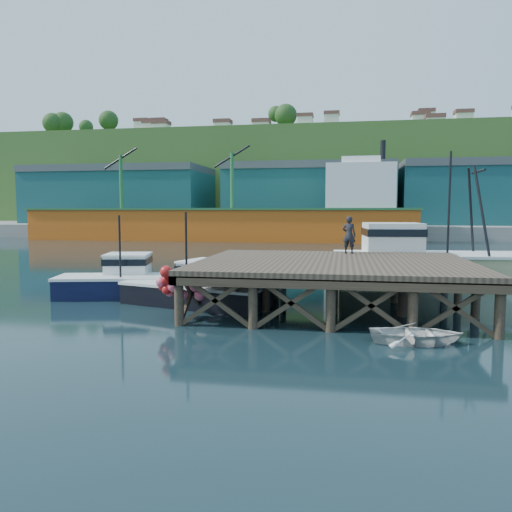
% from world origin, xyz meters
% --- Properties ---
extents(ground, '(300.00, 300.00, 0.00)m').
position_xyz_m(ground, '(0.00, 0.00, 0.00)').
color(ground, black).
rests_on(ground, ground).
extents(wharf, '(12.00, 10.00, 2.62)m').
position_xyz_m(wharf, '(5.50, -0.19, 1.94)').
color(wharf, brown).
rests_on(wharf, ground).
extents(far_quay, '(160.00, 40.00, 2.00)m').
position_xyz_m(far_quay, '(0.00, 70.00, 1.00)').
color(far_quay, gray).
rests_on(far_quay, ground).
extents(warehouse_left, '(32.00, 16.00, 9.00)m').
position_xyz_m(warehouse_left, '(-35.00, 65.00, 6.50)').
color(warehouse_left, '#174A4E').
rests_on(warehouse_left, far_quay).
extents(warehouse_mid, '(28.00, 16.00, 9.00)m').
position_xyz_m(warehouse_mid, '(0.00, 65.00, 6.50)').
color(warehouse_mid, '#174A4E').
rests_on(warehouse_mid, far_quay).
extents(warehouse_right, '(30.00, 16.00, 9.00)m').
position_xyz_m(warehouse_right, '(30.00, 65.00, 6.50)').
color(warehouse_right, '#174A4E').
rests_on(warehouse_right, far_quay).
extents(cargo_ship, '(55.50, 10.00, 13.75)m').
position_xyz_m(cargo_ship, '(-8.46, 48.00, 3.31)').
color(cargo_ship, '#D25613').
rests_on(cargo_ship, ground).
extents(hillside, '(220.00, 50.00, 22.00)m').
position_xyz_m(hillside, '(0.00, 100.00, 11.00)').
color(hillside, '#2D511E').
rests_on(hillside, ground).
extents(boat_navy, '(6.97, 4.37, 4.13)m').
position_xyz_m(boat_navy, '(-5.04, 1.06, 0.83)').
color(boat_navy, black).
rests_on(boat_navy, ground).
extents(boat_black, '(7.38, 6.12, 4.29)m').
position_xyz_m(boat_black, '(-0.68, -0.44, 0.79)').
color(boat_black, black).
rests_on(boat_black, ground).
extents(trawler, '(11.68, 5.05, 7.61)m').
position_xyz_m(trawler, '(10.91, 6.67, 1.57)').
color(trawler, '#C0BA7C').
rests_on(trawler, ground).
extents(dinghy, '(3.15, 2.36, 0.62)m').
position_xyz_m(dinghy, '(8.34, -5.80, 0.31)').
color(dinghy, silver).
rests_on(dinghy, ground).
extents(dockworker, '(0.81, 0.64, 1.94)m').
position_xyz_m(dockworker, '(6.20, 3.73, 3.10)').
color(dockworker, black).
rests_on(dockworker, wharf).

